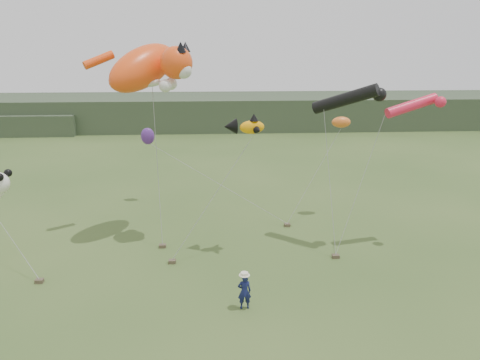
# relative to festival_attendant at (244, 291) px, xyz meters

# --- Properties ---
(ground) EXTENTS (120.00, 120.00, 0.00)m
(ground) POSITION_rel_festival_attendant_xyz_m (-0.04, 0.42, -0.78)
(ground) COLOR #385123
(ground) RESTS_ON ground
(headland) EXTENTS (90.00, 13.00, 4.00)m
(headland) POSITION_rel_festival_attendant_xyz_m (-3.15, 45.11, 1.15)
(headland) COLOR #2D3D28
(headland) RESTS_ON ground
(festival_attendant) EXTENTS (0.59, 0.40, 1.55)m
(festival_attendant) POSITION_rel_festival_attendant_xyz_m (0.00, 0.00, 0.00)
(festival_attendant) COLOR #121846
(festival_attendant) RESTS_ON ground
(sandbag_anchors) EXTENTS (14.67, 6.48, 0.18)m
(sandbag_anchors) POSITION_rel_festival_attendant_xyz_m (-1.67, 5.36, -0.68)
(sandbag_anchors) COLOR brown
(sandbag_anchors) RESTS_ON ground
(cat_kite) EXTENTS (6.00, 5.06, 3.52)m
(cat_kite) POSITION_rel_festival_attendant_xyz_m (-4.44, 8.38, 8.64)
(cat_kite) COLOR #FC4C14
(cat_kite) RESTS_ON ground
(fish_kite) EXTENTS (2.10, 1.41, 1.07)m
(fish_kite) POSITION_rel_festival_attendant_xyz_m (0.38, 5.81, 5.88)
(fish_kite) COLOR #FCA006
(fish_kite) RESTS_ON ground
(tube_kites) EXTENTS (6.56, 2.58, 1.80)m
(tube_kites) POSITION_rel_festival_attendant_xyz_m (7.08, 6.43, 7.03)
(tube_kites) COLOR black
(tube_kites) RESTS_ON ground
(misc_kites) EXTENTS (13.37, 4.12, 2.30)m
(misc_kites) POSITION_rel_festival_attendant_xyz_m (0.01, 12.87, 4.43)
(misc_kites) COLOR orange
(misc_kites) RESTS_ON ground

